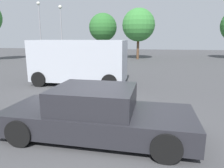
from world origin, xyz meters
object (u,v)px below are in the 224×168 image
object	(u,v)px
van_white	(79,61)
pedestrian	(65,60)
light_post_near	(40,20)
sedan_foreground	(97,114)
light_post_mid	(61,22)

from	to	relation	value
van_white	pedestrian	xyz separation A→B (m)	(-1.67, 2.16, -0.23)
van_white	light_post_near	distance (m)	19.27
sedan_foreground	light_post_near	distance (m)	25.36
pedestrian	light_post_mid	distance (m)	14.66
sedan_foreground	pedestrian	size ratio (longest dim) A/B	2.77
pedestrian	light_post_mid	bearing A→B (deg)	-7.34
pedestrian	van_white	bearing A→B (deg)	-173.43
light_post_mid	sedan_foreground	bearing A→B (deg)	-64.86
light_post_near	light_post_mid	bearing A→B (deg)	-8.88
van_white	light_post_near	size ratio (longest dim) A/B	0.70
sedan_foreground	light_post_mid	distance (m)	23.40
van_white	pedestrian	world-z (taller)	van_white
sedan_foreground	light_post_near	size ratio (longest dim) A/B	0.68
sedan_foreground	light_post_near	world-z (taller)	light_post_near
light_post_near	light_post_mid	world-z (taller)	light_post_near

